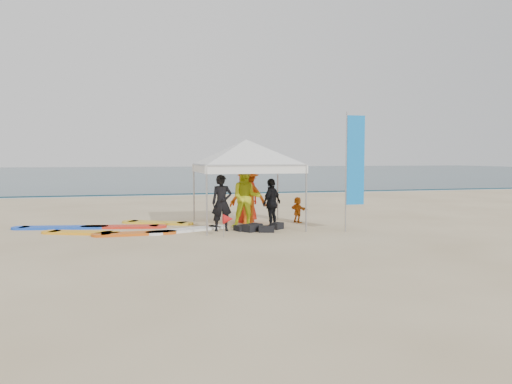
{
  "coord_description": "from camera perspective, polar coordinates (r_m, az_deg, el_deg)",
  "views": [
    {
      "loc": [
        -2.66,
        -11.26,
        2.2
      ],
      "look_at": [
        0.82,
        2.6,
        1.2
      ],
      "focal_mm": 35.0,
      "sensor_mm": 36.0,
      "label": 1
    }
  ],
  "objects": [
    {
      "name": "ground",
      "position": [
        11.77,
        -0.81,
        -6.76
      ],
      "size": [
        120.0,
        120.0,
        0.0
      ],
      "primitive_type": "plane",
      "color": "beige",
      "rests_on": "ground"
    },
    {
      "name": "ocean",
      "position": [
        71.34,
        -11.95,
        2.18
      ],
      "size": [
        160.0,
        84.0,
        0.08
      ],
      "primitive_type": "cube",
      "color": "#0C2633",
      "rests_on": "ground"
    },
    {
      "name": "shoreline_foam",
      "position": [
        29.66,
        -8.91,
        -0.29
      ],
      "size": [
        160.0,
        1.2,
        0.01
      ],
      "primitive_type": "cube",
      "color": "silver",
      "rests_on": "ground"
    },
    {
      "name": "person_black_a",
      "position": [
        14.88,
        -3.93,
        -1.25
      ],
      "size": [
        0.62,
        0.42,
        1.68
      ],
      "primitive_type": "imported",
      "rotation": [
        0.0,
        0.0,
        -0.03
      ],
      "color": "black",
      "rests_on": "ground"
    },
    {
      "name": "person_yellow",
      "position": [
        15.53,
        -1.13,
        -0.62
      ],
      "size": [
        1.04,
        0.88,
        1.9
      ],
      "primitive_type": "imported",
      "rotation": [
        0.0,
        0.0,
        -0.19
      ],
      "color": "yellow",
      "rests_on": "ground"
    },
    {
      "name": "person_orange_a",
      "position": [
        16.19,
        -0.91,
        -0.51
      ],
      "size": [
        1.26,
        0.8,
        1.85
      ],
      "primitive_type": "imported",
      "rotation": [
        0.0,
        0.0,
        3.04
      ],
      "color": "orange",
      "rests_on": "ground"
    },
    {
      "name": "person_black_b",
      "position": [
        15.41,
        1.81,
        -1.31
      ],
      "size": [
        0.93,
        0.88,
        1.55
      ],
      "primitive_type": "imported",
      "rotation": [
        0.0,
        0.0,
        3.87
      ],
      "color": "black",
      "rests_on": "ground"
    },
    {
      "name": "person_orange_b",
      "position": [
        16.77,
        -1.12,
        -0.3
      ],
      "size": [
        1.06,
        0.85,
        1.88
      ],
      "primitive_type": "imported",
      "rotation": [
        0.0,
        0.0,
        3.44
      ],
      "color": "red",
      "rests_on": "ground"
    },
    {
      "name": "person_seated",
      "position": [
        16.83,
        4.78,
        -2.04
      ],
      "size": [
        0.51,
        0.84,
        0.87
      ],
      "primitive_type": "imported",
      "rotation": [
        0.0,
        0.0,
        1.92
      ],
      "color": "#CF6212",
      "rests_on": "ground"
    },
    {
      "name": "canopy_tent",
      "position": [
        15.71,
        -1.13,
        5.97
      ],
      "size": [
        4.17,
        4.17,
        3.15
      ],
      "color": "#A5A5A8",
      "rests_on": "ground"
    },
    {
      "name": "feather_flag",
      "position": [
        14.93,
        11.19,
        3.43
      ],
      "size": [
        0.59,
        0.04,
        3.52
      ],
      "color": "#A5A5A8",
      "rests_on": "ground"
    },
    {
      "name": "marker_pennant",
      "position": [
        13.78,
        -3.22,
        -3.11
      ],
      "size": [
        0.28,
        0.28,
        0.64
      ],
      "color": "#A5A5A8",
      "rests_on": "ground"
    },
    {
      "name": "gear_pile",
      "position": [
        14.91,
        0.1,
        -4.11
      ],
      "size": [
        1.58,
        0.94,
        0.22
      ],
      "color": "black",
      "rests_on": "ground"
    },
    {
      "name": "surfboard_spread",
      "position": [
        15.7,
        -14.91,
        -4.06
      ],
      "size": [
        6.03,
        3.23,
        0.07
      ],
      "color": "white",
      "rests_on": "ground"
    }
  ]
}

